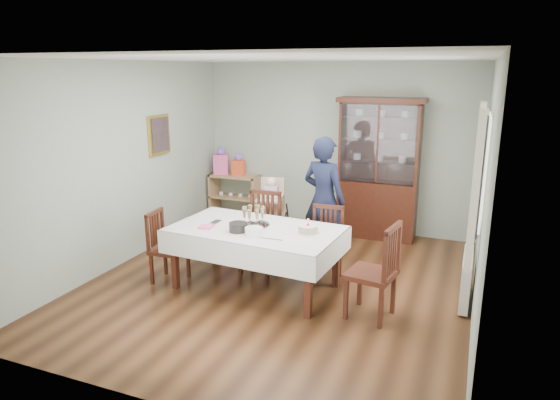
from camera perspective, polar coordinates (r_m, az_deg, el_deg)
The scene contains 25 objects.
floor at distance 6.30m, azimuth -0.11°, elevation -9.49°, with size 5.00×5.00×0.00m, color #593319.
room_shell at distance 6.30m, azimuth 1.70°, elevation 6.70°, with size 5.00×5.00×5.00m.
dining_table at distance 6.05m, azimuth -2.76°, elevation -6.60°, with size 2.07×1.29×0.76m.
china_cabinet at distance 7.85m, azimuth 11.22°, elevation 3.73°, with size 1.30×0.48×2.18m.
sideboard at distance 8.82m, azimuth -5.13°, elevation 0.35°, with size 0.90×0.38×0.80m.
picture_frame at distance 7.58m, azimuth -13.65°, elevation 7.25°, with size 0.04×0.48×0.58m, color gold.
window at distance 5.72m, azimuth 22.21°, elevation 3.21°, with size 0.04×1.02×1.22m, color white.
curtain_left at distance 5.13m, azimuth 21.40°, elevation 0.92°, with size 0.07×0.30×1.55m, color silver.
curtain_right at distance 6.35m, azimuth 21.61°, elevation 3.39°, with size 0.07×0.30×1.55m, color silver.
radiator at distance 6.07m, azimuth 20.49°, elevation -8.36°, with size 0.10×0.80×0.55m, color white.
chair_far_left at distance 6.62m, azimuth -2.28°, elevation -5.41°, with size 0.46×0.46×1.03m.
chair_far_right at distance 6.33m, azimuth 5.07°, elevation -6.72°, with size 0.44×0.44×0.93m.
chair_end_left at distance 6.43m, azimuth -12.60°, elevation -6.76°, with size 0.43×0.43×0.90m.
chair_end_right at distance 5.48m, azimuth 10.48°, elevation -10.01°, with size 0.54×0.54×1.05m.
woman at distance 6.80m, azimuth 5.02°, elevation 0.05°, with size 0.63×0.41×1.73m, color black.
high_chair at distance 7.41m, azimuth -0.98°, elevation -2.30°, with size 0.56×0.56×1.06m.
champagne_tray at distance 5.98m, azimuth -3.02°, elevation -2.33°, with size 0.39×0.39×0.23m.
birthday_cake at distance 5.73m, azimuth 3.22°, elevation -3.38°, with size 0.26×0.26×0.18m.
plate_stack_dark at distance 5.81m, azimuth -4.80°, elevation -3.10°, with size 0.22×0.22×0.10m, color black.
plate_stack_white at distance 5.67m, azimuth -3.00°, elevation -3.60°, with size 0.21×0.21×0.09m, color white.
napkin_stack at distance 6.00m, azimuth -8.44°, elevation -3.05°, with size 0.15×0.15×0.02m, color #F85BA3.
cutlery at distance 6.21m, azimuth -7.65°, elevation -2.44°, with size 0.11×0.17×0.01m, color silver, non-canonical shape.
cake_knife at distance 5.53m, azimuth -1.00°, elevation -4.47°, with size 0.27×0.02×0.01m, color silver.
gift_bag_pink at distance 8.79m, azimuth -6.76°, elevation 4.31°, with size 0.29×0.24×0.47m.
gift_bag_orange at distance 8.64m, azimuth -4.77°, elevation 3.92°, with size 0.21×0.15×0.38m.
Camera 1 is at (2.15, -5.33, 2.59)m, focal length 32.00 mm.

